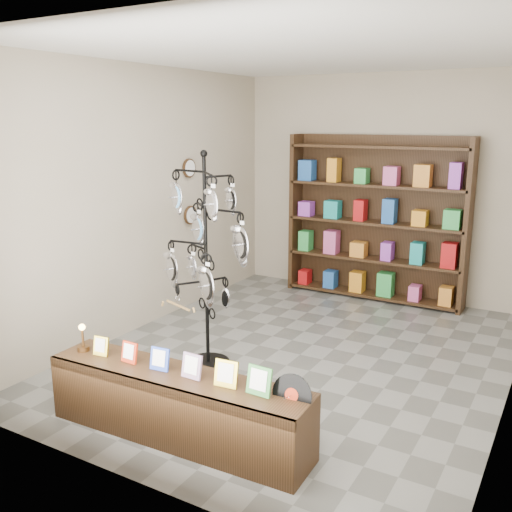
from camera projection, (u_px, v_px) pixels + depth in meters
The scene contains 6 objects.
ground at pixel (300, 355), 5.97m from camera, with size 5.00×5.00×0.00m, color slate.
room_envelope at pixel (304, 177), 5.53m from camera, with size 5.00×5.00×5.00m.
display_tree at pixel (206, 245), 5.46m from camera, with size 1.18×1.18×2.13m.
front_shelf at pixel (177, 405), 4.36m from camera, with size 2.18×0.52×0.77m.
back_shelving at pixel (376, 224), 7.66m from camera, with size 2.42×0.36×2.20m.
wall_clocks at pixel (190, 192), 7.24m from camera, with size 0.03×0.24×0.84m.
Camera 1 is at (2.38, -5.04, 2.40)m, focal length 40.00 mm.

